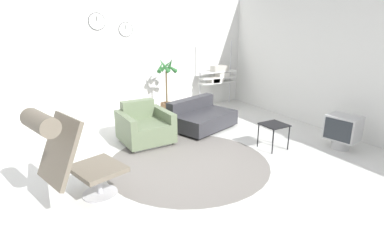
{
  "coord_description": "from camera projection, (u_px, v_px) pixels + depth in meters",
  "views": [
    {
      "loc": [
        -2.0,
        -3.82,
        2.06
      ],
      "look_at": [
        0.36,
        0.35,
        0.55
      ],
      "focal_mm": 28.0,
      "sensor_mm": 36.0,
      "label": 1
    }
  ],
  "objects": [
    {
      "name": "armchair_red",
      "position": [
        145.0,
        128.0,
        5.48
      ],
      "size": [
        0.89,
        0.89,
        0.73
      ],
      "rotation": [
        0.0,
        0.0,
        3.18
      ],
      "color": "silver",
      "rests_on": "ground_plane"
    },
    {
      "name": "round_rug",
      "position": [
        188.0,
        162.0,
        4.72
      ],
      "size": [
        2.54,
        2.54,
        0.01
      ],
      "color": "slate",
      "rests_on": "ground_plane"
    },
    {
      "name": "ground_plane",
      "position": [
        183.0,
        162.0,
        4.73
      ],
      "size": [
        12.0,
        12.0,
        0.0
      ],
      "primitive_type": "plane",
      "color": "silver"
    },
    {
      "name": "side_table",
      "position": [
        274.0,
        127.0,
        5.16
      ],
      "size": [
        0.4,
        0.4,
        0.45
      ],
      "color": "black",
      "rests_on": "ground_plane"
    },
    {
      "name": "crt_television",
      "position": [
        343.0,
        130.0,
        5.17
      ],
      "size": [
        0.5,
        0.58,
        0.6
      ],
      "rotation": [
        0.0,
        0.0,
        1.76
      ],
      "color": "#B7B7B7",
      "rests_on": "ground_plane"
    },
    {
      "name": "potted_plant",
      "position": [
        167.0,
        94.0,
        7.02
      ],
      "size": [
        0.48,
        0.49,
        1.39
      ],
      "color": "brown",
      "rests_on": "ground_plane"
    },
    {
      "name": "wall_back",
      "position": [
        121.0,
        56.0,
        6.8
      ],
      "size": [
        12.0,
        0.09,
        2.8
      ],
      "color": "silver",
      "rests_on": "ground_plane"
    },
    {
      "name": "couch_low",
      "position": [
        201.0,
        118.0,
        6.24
      ],
      "size": [
        1.49,
        1.23,
        0.6
      ],
      "rotation": [
        0.0,
        0.0,
        3.46
      ],
      "color": "black",
      "rests_on": "ground_plane"
    },
    {
      "name": "shelf_unit",
      "position": [
        218.0,
        75.0,
        7.88
      ],
      "size": [
        1.03,
        0.28,
        1.7
      ],
      "color": "#BCBCC1",
      "rests_on": "ground_plane"
    },
    {
      "name": "lounge_chair",
      "position": [
        68.0,
        150.0,
        3.38
      ],
      "size": [
        1.09,
        0.84,
        1.21
      ],
      "rotation": [
        0.0,
        0.0,
        -1.28
      ],
      "color": "#BCBCC1",
      "rests_on": "ground_plane"
    },
    {
      "name": "wall_right",
      "position": [
        332.0,
        61.0,
        5.87
      ],
      "size": [
        0.06,
        12.0,
        2.8
      ],
      "color": "silver",
      "rests_on": "ground_plane"
    }
  ]
}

